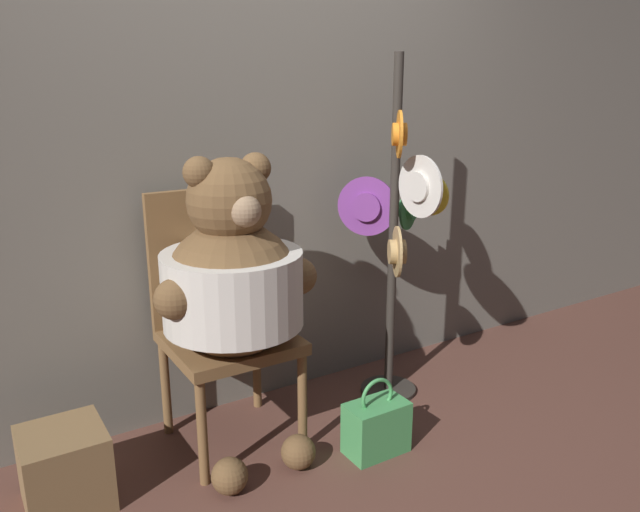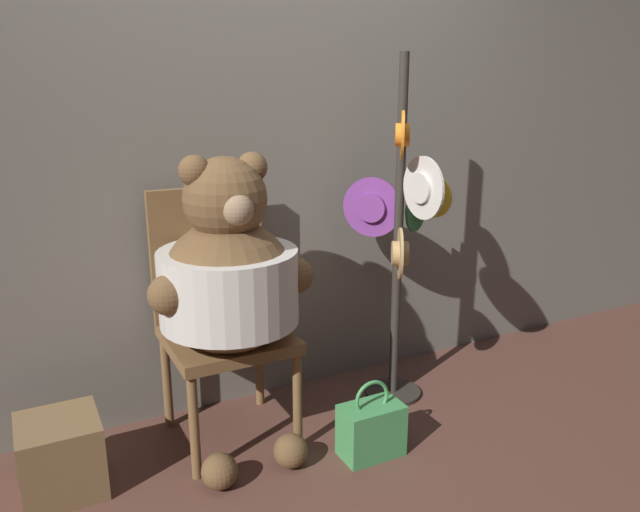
% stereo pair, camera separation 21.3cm
% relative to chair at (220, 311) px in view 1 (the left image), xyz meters
% --- Properties ---
extents(ground_plane, '(14.00, 14.00, 0.00)m').
position_rel_chair_xyz_m(ground_plane, '(0.28, -0.51, -0.58)').
color(ground_plane, brown).
extents(wall_back, '(8.00, 0.10, 2.70)m').
position_rel_chair_xyz_m(wall_back, '(0.28, 0.27, 0.77)').
color(wall_back, slate).
rests_on(wall_back, ground_plane).
extents(chair, '(0.51, 0.50, 1.09)m').
position_rel_chair_xyz_m(chair, '(0.00, 0.00, 0.00)').
color(chair, brown).
rests_on(chair, ground_plane).
extents(teddy_bear, '(0.68, 0.60, 1.27)m').
position_rel_chair_xyz_m(teddy_bear, '(-0.01, -0.18, 0.19)').
color(teddy_bear, brown).
rests_on(teddy_bear, ground_plane).
extents(hat_display_rack, '(0.44, 0.52, 1.65)m').
position_rel_chair_xyz_m(hat_display_rack, '(0.85, -0.13, 0.26)').
color(hat_display_rack, '#332D28').
rests_on(hat_display_rack, ground_plane).
extents(handbag_on_ground, '(0.26, 0.16, 0.34)m').
position_rel_chair_xyz_m(handbag_on_ground, '(0.48, -0.49, -0.46)').
color(handbag_on_ground, '#479E56').
rests_on(handbag_on_ground, ground_plane).
extents(wooden_crate, '(0.30, 0.30, 0.30)m').
position_rel_chair_xyz_m(wooden_crate, '(-0.70, -0.15, -0.43)').
color(wooden_crate, brown).
rests_on(wooden_crate, ground_plane).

